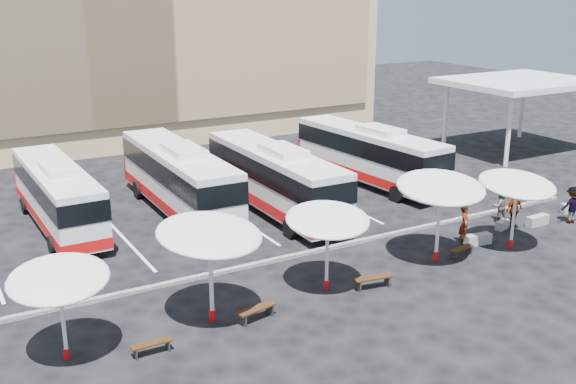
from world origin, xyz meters
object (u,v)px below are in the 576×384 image
conc_bench_1 (504,224)px  passenger_2 (514,210)px  sunshade_1 (209,235)px  sunshade_2 (328,220)px  bus_1 (178,177)px  sunshade_4 (517,185)px  wood_bench_0 (151,345)px  bus_0 (57,193)px  conc_bench_3 (573,208)px  conc_bench_0 (478,239)px  passenger_1 (500,206)px  bus_2 (274,177)px  sunshade_3 (441,188)px  conc_bench_2 (537,220)px  bus_3 (369,153)px  wood_bench_2 (373,279)px  passenger_0 (465,225)px  passenger_3 (572,205)px  wood_bench_1 (257,311)px  sunshade_0 (59,279)px  wood_bench_3 (462,250)px

conc_bench_1 → passenger_2: 0.88m
conc_bench_1 → passenger_2: bearing=-18.3°
sunshade_1 → sunshade_2: (5.00, 0.18, -0.38)m
bus_1 → passenger_2: bearing=-36.8°
sunshade_4 → wood_bench_0: 17.66m
bus_0 → conc_bench_3: 26.69m
sunshade_1 → conc_bench_0: size_ratio=3.75×
passenger_1 → bus_2: bearing=-24.7°
sunshade_3 → sunshade_4: 4.09m
conc_bench_2 → sunshade_4: bearing=-156.8°
bus_3 → conc_bench_1: bus_3 is taller
conc_bench_3 → passenger_1: (-4.52, 0.92, 0.59)m
conc_bench_3 → conc_bench_0: bearing=-173.5°
bus_2 → bus_3: bearing=14.6°
sunshade_2 → wood_bench_2: size_ratio=2.50×
sunshade_1 → conc_bench_3: sunshade_1 is taller
bus_0 → conc_bench_0: (16.39, -12.13, -1.50)m
conc_bench_1 → conc_bench_3: (5.06, -0.07, 0.03)m
sunshade_2 → conc_bench_3: (16.54, 1.44, -2.68)m
sunshade_3 → passenger_0: bearing=19.4°
bus_0 → passenger_3: bearing=-29.3°
bus_2 → sunshade_2: (-2.85, -9.50, 1.02)m
bus_1 → passenger_1: (13.60, -9.54, -1.10)m
wood_bench_0 → wood_bench_1: wood_bench_1 is taller
bus_0 → passenger_1: bearing=-28.5°
sunshade_1 → passenger_1: 17.39m
sunshade_0 → conc_bench_1: 21.83m
wood_bench_1 → conc_bench_1: (15.06, 2.42, -0.16)m
sunshade_0 → wood_bench_1: 7.02m
bus_3 → passenger_2: bearing=-85.9°
sunshade_0 → conc_bench_0: bearing=2.4°
bus_0 → wood_bench_3: bus_0 is taller
sunshade_2 → passenger_1: 12.42m
sunshade_2 → wood_bench_0: 8.18m
bus_0 → passenger_1: bus_0 is taller
bus_3 → sunshade_2: bus_3 is taller
bus_1 → wood_bench_1: size_ratio=7.37×
wood_bench_3 → passenger_1: 5.58m
sunshade_0 → wood_bench_2: 12.06m
sunshade_1 → passenger_3: sunshade_1 is taller
passenger_0 → passenger_1: (3.82, 1.45, -0.13)m
sunshade_0 → wood_bench_1: size_ratio=2.44×
conc_bench_3 → bus_2: bearing=149.5°
sunshade_0 → conc_bench_3: (26.67, 1.66, -2.57)m
conc_bench_2 → passenger_1: size_ratio=0.78×
sunshade_4 → conc_bench_0: sunshade_4 is taller
conc_bench_0 → passenger_2: bearing=14.1°
wood_bench_2 → passenger_1: size_ratio=0.99×
sunshade_1 → passenger_2: 17.17m
bus_2 → sunshade_4: bus_2 is taller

